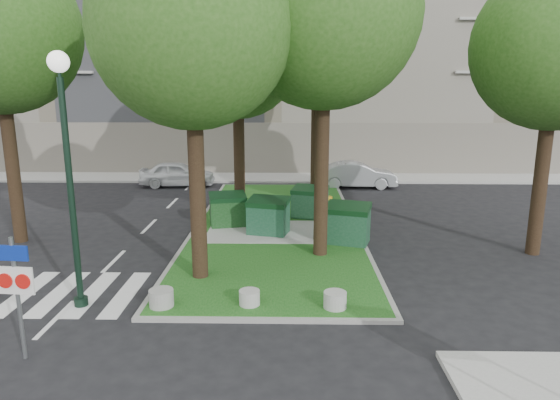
{
  "coord_description": "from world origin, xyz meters",
  "views": [
    {
      "loc": [
        1.01,
        -10.74,
        5.35
      ],
      "look_at": [
        0.72,
        3.98,
        2.0
      ],
      "focal_mm": 32.0,
      "sensor_mm": 36.0,
      "label": 1
    }
  ],
  "objects_px": {
    "tree_street_right": "(560,31)",
    "bollard_left": "(161,298)",
    "dumpster_c": "(310,202)",
    "litter_bin": "(327,205)",
    "tree_median_far": "(320,16)",
    "dumpster_b": "(268,216)",
    "car_white": "(177,174)",
    "tree_median_mid": "(240,43)",
    "car_silver": "(357,175)",
    "dumpster_d": "(347,224)",
    "bollard_right": "(335,300)",
    "bollard_mid": "(249,298)",
    "traffic_sign_pole": "(16,282)",
    "dumpster_a": "(228,210)",
    "street_lamp": "(67,152)",
    "tree_median_near_left": "(194,7)"
  },
  "relations": [
    {
      "from": "tree_street_right",
      "to": "dumpster_d",
      "type": "height_order",
      "value": "tree_street_right"
    },
    {
      "from": "traffic_sign_pole",
      "to": "dumpster_b",
      "type": "bearing_deg",
      "value": 66.64
    },
    {
      "from": "dumpster_c",
      "to": "car_silver",
      "type": "height_order",
      "value": "dumpster_c"
    },
    {
      "from": "tree_median_mid",
      "to": "car_white",
      "type": "distance_m",
      "value": 10.34
    },
    {
      "from": "litter_bin",
      "to": "car_silver",
      "type": "distance_m",
      "value": 6.59
    },
    {
      "from": "traffic_sign_pole",
      "to": "car_silver",
      "type": "height_order",
      "value": "traffic_sign_pole"
    },
    {
      "from": "tree_median_mid",
      "to": "bollard_left",
      "type": "relative_size",
      "value": 16.86
    },
    {
      "from": "bollard_right",
      "to": "litter_bin",
      "type": "xyz_separation_m",
      "value": [
        0.47,
        9.15,
        0.17
      ]
    },
    {
      "from": "bollard_left",
      "to": "car_silver",
      "type": "height_order",
      "value": "car_silver"
    },
    {
      "from": "street_lamp",
      "to": "car_silver",
      "type": "bearing_deg",
      "value": 59.75
    },
    {
      "from": "bollard_right",
      "to": "car_white",
      "type": "height_order",
      "value": "car_white"
    },
    {
      "from": "tree_street_right",
      "to": "bollard_right",
      "type": "xyz_separation_m",
      "value": [
        -6.96,
        -4.56,
        -6.66
      ]
    },
    {
      "from": "tree_street_right",
      "to": "car_silver",
      "type": "relative_size",
      "value": 2.38
    },
    {
      "from": "tree_median_mid",
      "to": "bollard_left",
      "type": "height_order",
      "value": "tree_median_mid"
    },
    {
      "from": "bollard_left",
      "to": "bollard_mid",
      "type": "bearing_deg",
      "value": 3.55
    },
    {
      "from": "tree_median_near_left",
      "to": "car_white",
      "type": "height_order",
      "value": "tree_median_near_left"
    },
    {
      "from": "dumpster_b",
      "to": "street_lamp",
      "type": "xyz_separation_m",
      "value": [
        -4.44,
        -6.02,
        3.1
      ]
    },
    {
      "from": "tree_median_far",
      "to": "car_white",
      "type": "distance_m",
      "value": 11.38
    },
    {
      "from": "dumpster_b",
      "to": "dumpster_d",
      "type": "distance_m",
      "value": 2.94
    },
    {
      "from": "bollard_mid",
      "to": "traffic_sign_pole",
      "type": "xyz_separation_m",
      "value": [
        -4.35,
        -2.37,
        1.33
      ]
    },
    {
      "from": "tree_street_right",
      "to": "litter_bin",
      "type": "distance_m",
      "value": 10.26
    },
    {
      "from": "tree_median_near_left",
      "to": "bollard_mid",
      "type": "relative_size",
      "value": 20.61
    },
    {
      "from": "dumpster_b",
      "to": "bollard_left",
      "type": "relative_size",
      "value": 2.78
    },
    {
      "from": "car_white",
      "to": "dumpster_b",
      "type": "bearing_deg",
      "value": -153.71
    },
    {
      "from": "tree_median_far",
      "to": "dumpster_a",
      "type": "relative_size",
      "value": 7.64
    },
    {
      "from": "tree_median_mid",
      "to": "dumpster_c",
      "type": "xyz_separation_m",
      "value": [
        2.76,
        0.05,
        -6.24
      ]
    },
    {
      "from": "dumpster_d",
      "to": "bollard_left",
      "type": "distance_m",
      "value": 7.31
    },
    {
      "from": "dumpster_c",
      "to": "litter_bin",
      "type": "distance_m",
      "value": 0.95
    },
    {
      "from": "bollard_right",
      "to": "dumpster_c",
      "type": "bearing_deg",
      "value": 91.84
    },
    {
      "from": "tree_median_far",
      "to": "street_lamp",
      "type": "height_order",
      "value": "tree_median_far"
    },
    {
      "from": "tree_median_mid",
      "to": "car_silver",
      "type": "bearing_deg",
      "value": 50.89
    },
    {
      "from": "tree_median_mid",
      "to": "street_lamp",
      "type": "bearing_deg",
      "value": -111.52
    },
    {
      "from": "litter_bin",
      "to": "dumpster_a",
      "type": "bearing_deg",
      "value": -155.05
    },
    {
      "from": "tree_median_far",
      "to": "dumpster_b",
      "type": "height_order",
      "value": "tree_median_far"
    },
    {
      "from": "tree_street_right",
      "to": "bollard_left",
      "type": "distance_m",
      "value": 13.79
    },
    {
      "from": "litter_bin",
      "to": "dumpster_b",
      "type": "bearing_deg",
      "value": -129.17
    },
    {
      "from": "litter_bin",
      "to": "dumpster_d",
      "type": "bearing_deg",
      "value": -84.14
    },
    {
      "from": "tree_median_far",
      "to": "dumpster_b",
      "type": "xyz_separation_m",
      "value": [
        -2.04,
        -5.3,
        -7.56
      ]
    },
    {
      "from": "dumpster_a",
      "to": "dumpster_b",
      "type": "relative_size",
      "value": 0.95
    },
    {
      "from": "dumpster_c",
      "to": "car_white",
      "type": "xyz_separation_m",
      "value": [
        -6.98,
        6.98,
        -0.05
      ]
    },
    {
      "from": "tree_street_right",
      "to": "street_lamp",
      "type": "height_order",
      "value": "tree_street_right"
    },
    {
      "from": "bollard_right",
      "to": "car_silver",
      "type": "bearing_deg",
      "value": 80.68
    },
    {
      "from": "tree_street_right",
      "to": "car_white",
      "type": "height_order",
      "value": "tree_street_right"
    },
    {
      "from": "dumpster_b",
      "to": "car_white",
      "type": "relative_size",
      "value": 0.41
    },
    {
      "from": "traffic_sign_pole",
      "to": "dumpster_d",
      "type": "bearing_deg",
      "value": 50.42
    },
    {
      "from": "bollard_left",
      "to": "street_lamp",
      "type": "bearing_deg",
      "value": 173.31
    },
    {
      "from": "bollard_left",
      "to": "traffic_sign_pole",
      "type": "xyz_separation_m",
      "value": [
        -2.21,
        -2.23,
        1.3
      ]
    },
    {
      "from": "car_white",
      "to": "dumpster_a",
      "type": "bearing_deg",
      "value": -159.15
    },
    {
      "from": "dumpster_d",
      "to": "bollard_left",
      "type": "xyz_separation_m",
      "value": [
        -5.1,
        -5.22,
        -0.45
      ]
    },
    {
      "from": "tree_median_far",
      "to": "dumpster_b",
      "type": "distance_m",
      "value": 9.45
    }
  ]
}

